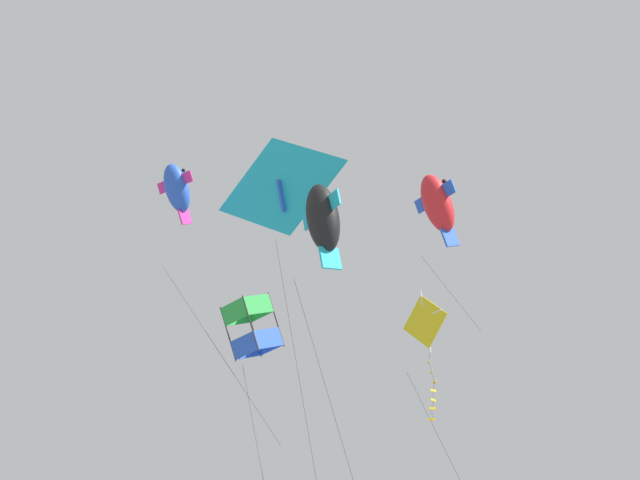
{
  "coord_description": "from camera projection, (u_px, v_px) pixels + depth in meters",
  "views": [
    {
      "loc": [
        -24.01,
        -9.56,
        24.38
      ],
      "look_at": [
        -1.35,
        1.89,
        38.54
      ],
      "focal_mm": 61.29,
      "sensor_mm": 36.0,
      "label": 1
    }
  ],
  "objects": [
    {
      "name": "kite_fish_upper_right",
      "position": [
        323.0,
        219.0,
        25.62
      ],
      "size": [
        1.99,
        1.67,
        7.89
      ],
      "rotation": [
        0.2,
        0.0,
        4.19
      ],
      "color": "black"
    },
    {
      "name": "kite_box_mid_left",
      "position": [
        252.0,
        328.0,
        28.93
      ],
      "size": [
        1.96,
        1.44,
        7.94
      ],
      "rotation": [
        0.41,
        0.0,
        4.35
      ],
      "color": "green"
    },
    {
      "name": "kite_fish_low_drifter",
      "position": [
        438.0,
        204.0,
        35.02
      ],
      "size": [
        2.63,
        1.79,
        4.99
      ],
      "rotation": [
        0.41,
        0.0,
        4.27
      ],
      "color": "red"
    },
    {
      "name": "kite_delta_near_right",
      "position": [
        283.0,
        188.0,
        28.0
      ],
      "size": [
        1.52,
        3.02,
        9.32
      ],
      "rotation": [
        0.32,
        0.0,
        4.56
      ],
      "color": "#1EB2C6"
    },
    {
      "name": "kite_diamond_far_centre",
      "position": [
        426.0,
        326.0,
        28.16
      ],
      "size": [
        1.47,
        1.96,
        6.38
      ],
      "rotation": [
        0.24,
        0.0,
        4.59
      ],
      "color": "yellow"
    },
    {
      "name": "kite_fish_near_left",
      "position": [
        177.0,
        189.0,
        28.7
      ],
      "size": [
        3.04,
        3.86,
        7.31
      ],
      "rotation": [
        0.51,
        0.0,
        4.56
      ],
      "color": "blue"
    }
  ]
}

